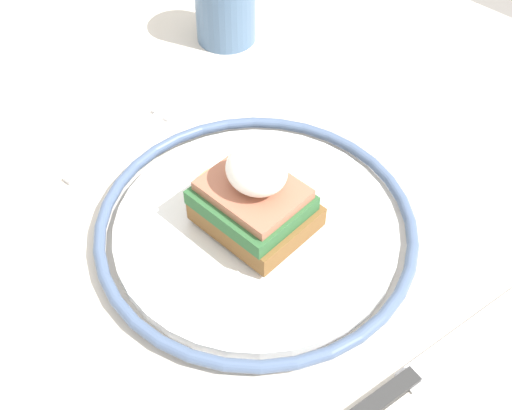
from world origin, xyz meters
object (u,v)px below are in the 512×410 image
plate (256,227)px  cup (225,4)px  sandwich (254,197)px  knife (417,373)px  fork (136,133)px

plate → cup: size_ratio=3.19×
plate → sandwich: (-0.00, -0.00, 0.04)m
plate → knife: bearing=-5.1°
plate → sandwich: 0.04m
plate → knife: (0.17, -0.02, -0.01)m
fork → knife: size_ratio=0.78×
fork → plate: bearing=-3.0°
knife → cup: 0.44m
sandwich → cup: size_ratio=1.37×
cup → sandwich: bearing=-40.0°
plate → fork: plate is taller
plate → knife: 0.17m
plate → cup: (-0.22, 0.18, 0.04)m
sandwich → cup: (-0.22, 0.18, -0.00)m
sandwich → cup: bearing=140.0°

